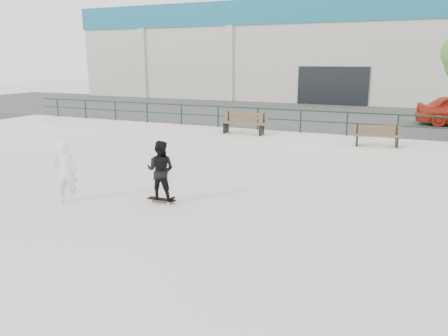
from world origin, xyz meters
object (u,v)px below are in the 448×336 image
at_px(bench_left, 244,123).
at_px(standing_skater, 161,170).
at_px(skateboard, 162,200).
at_px(seated_skater, 66,171).
at_px(bench_right, 377,136).

height_order(bench_left, standing_skater, standing_skater).
xyz_separation_m(skateboard, standing_skater, (0.00, 0.00, 0.80)).
bearing_deg(seated_skater, bench_left, -129.48).
bearing_deg(seated_skater, standing_skater, 170.62).
xyz_separation_m(skateboard, seated_skater, (-2.33, -0.91, 0.74)).
relative_size(skateboard, seated_skater, 0.48).
bearing_deg(bench_right, standing_skater, -131.51).
distance_m(bench_left, seated_skater, 9.37).
relative_size(bench_left, seated_skater, 1.22).
bearing_deg(skateboard, seated_skater, -158.10).
xyz_separation_m(bench_right, seated_skater, (-6.99, -8.60, -0.07)).
xyz_separation_m(bench_left, skateboard, (0.91, -8.35, -0.88)).
height_order(bench_left, bench_right, bench_left).
height_order(bench_left, seated_skater, seated_skater).
bearing_deg(bench_left, standing_skater, -84.26).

